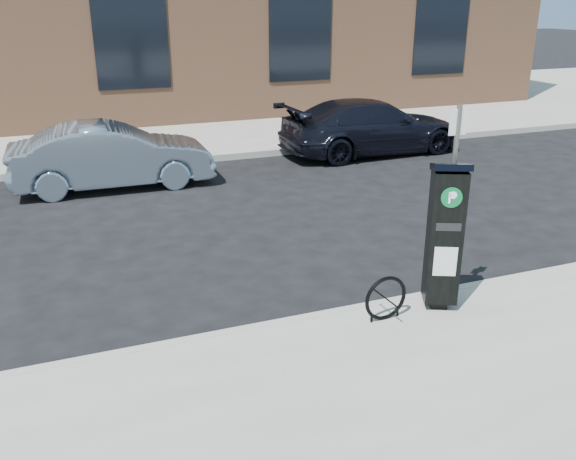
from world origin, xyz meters
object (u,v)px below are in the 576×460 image
bike_rack (386,298)px  car_silver (112,156)px  sign_pole (449,210)px  car_dark (371,127)px  parking_kiosk (445,235)px

bike_rack → car_silver: car_silver is taller
sign_pole → car_dark: sign_pole is taller
sign_pole → car_silver: (-3.09, 6.99, -0.69)m
car_silver → car_dark: car_dark is taller
sign_pole → bike_rack: sign_pole is taller
car_silver → car_dark: 6.33m
sign_pole → car_silver: 7.67m
car_silver → car_dark: (6.29, 0.71, 0.02)m
sign_pole → car_silver: bearing=116.5°
parking_kiosk → bike_rack: (-0.76, -0.05, -0.66)m
parking_kiosk → bike_rack: bearing=-151.9°
parking_kiosk → car_silver: (-3.02, 7.04, -0.42)m
parking_kiosk → car_dark: size_ratio=0.39×
parking_kiosk → car_silver: size_ratio=0.45×
bike_rack → car_silver: 7.45m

